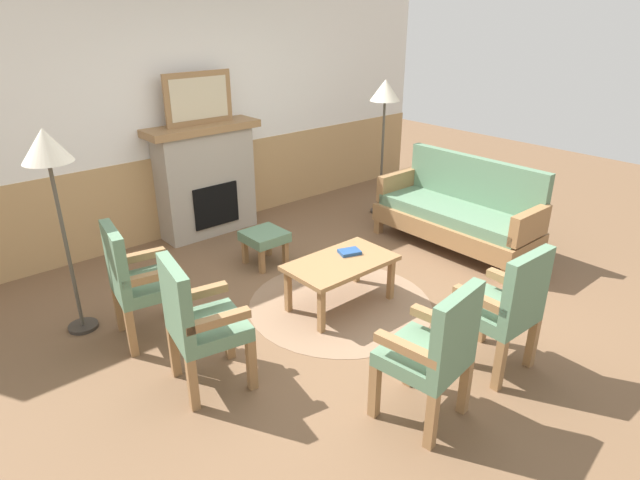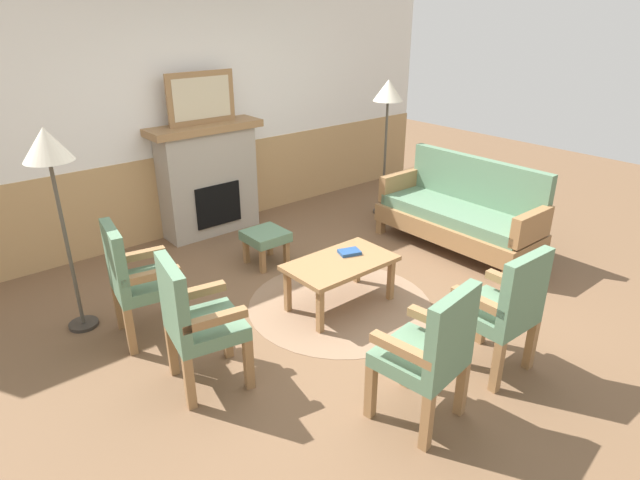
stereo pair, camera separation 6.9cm
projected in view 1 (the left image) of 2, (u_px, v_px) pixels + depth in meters
ground_plane at (346, 308)px, 4.76m from camera, size 14.00×14.00×0.00m
wall_back at (190, 118)px, 6.03m from camera, size 7.20×0.14×2.70m
fireplace at (206, 179)px, 6.12m from camera, size 1.30×0.44×1.28m
framed_picture at (199, 98)px, 5.76m from camera, size 0.80×0.04×0.56m
couch at (458, 213)px, 5.82m from camera, size 0.70×1.80×0.98m
coffee_table at (341, 266)px, 4.67m from camera, size 0.96×0.56×0.44m
round_rug at (340, 304)px, 4.82m from camera, size 1.65×1.65×0.01m
book_on_table at (349, 252)px, 4.78m from camera, size 0.22×0.19×0.03m
footstool at (265, 239)px, 5.47m from camera, size 0.40×0.40×0.36m
armchair_near_fireplace at (198, 320)px, 3.59m from camera, size 0.56×0.56×0.98m
armchair_by_window_left at (137, 278)px, 4.14m from camera, size 0.55×0.55×0.98m
armchair_front_left at (506, 305)px, 3.77m from camera, size 0.49×0.49×0.98m
armchair_front_center at (434, 349)px, 3.28m from camera, size 0.54×0.54×0.98m
floor_lamp_by_couch at (385, 99)px, 6.39m from camera, size 0.36×0.36×1.68m
floor_lamp_by_chairs at (48, 159)px, 3.89m from camera, size 0.36×0.36×1.68m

